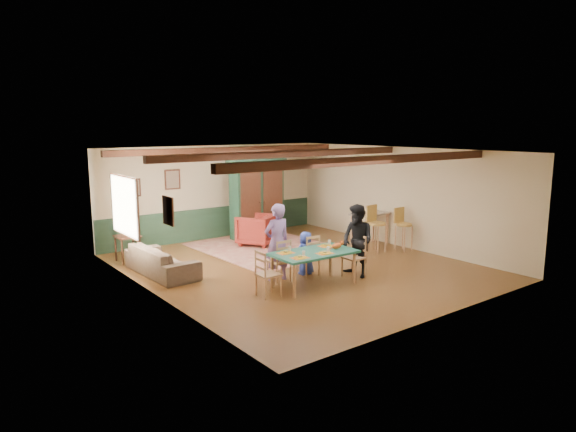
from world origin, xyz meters
TOP-DOWN VIEW (x-y plane):
  - floor at (0.00, 0.00)m, footprint 8.00×8.00m
  - wall_back at (0.00, 4.00)m, footprint 7.00×0.02m
  - wall_left at (-3.50, 0.00)m, footprint 0.02×8.00m
  - wall_right at (3.50, 0.00)m, footprint 0.02×8.00m
  - ceiling at (0.00, 0.00)m, footprint 7.00×8.00m
  - wainscot_back at (0.00, 3.98)m, footprint 6.95×0.03m
  - ceiling_beam_front at (0.00, -2.30)m, footprint 6.95×0.16m
  - ceiling_beam_mid at (0.00, 0.40)m, footprint 6.95×0.16m
  - ceiling_beam_back at (0.00, 3.00)m, footprint 6.95×0.16m
  - window_left at (-3.47, 1.70)m, footprint 0.06×1.60m
  - picture_left_wall at (-3.47, -0.60)m, footprint 0.04×0.42m
  - picture_back_a at (-1.30, 3.97)m, footprint 0.45×0.04m
  - picture_back_b at (-2.40, 3.97)m, footprint 0.38×0.04m
  - dining_table at (-0.69, -1.35)m, footprint 1.76×1.01m
  - dining_chair_far_left at (-1.05, -0.65)m, footprint 0.42×0.43m
  - dining_chair_far_right at (-0.28, -0.67)m, footprint 0.42×0.43m
  - dining_chair_end_left at (-1.79, -1.32)m, footprint 0.43×0.42m
  - dining_chair_end_right at (0.42, -1.38)m, footprint 0.43×0.42m
  - person_man at (-1.05, -0.57)m, footprint 0.62×0.41m
  - person_woman at (0.51, -1.39)m, footprint 0.62×0.79m
  - person_child at (-0.28, -0.59)m, footprint 0.48×0.32m
  - cat at (-0.16, -1.46)m, footprint 0.35×0.14m
  - place_setting_near_left at (-1.22, -1.57)m, footprint 0.39×0.30m
  - place_setting_near_center at (-0.60, -1.59)m, footprint 0.39×0.30m
  - place_setting_far_left at (-1.21, -1.09)m, footprint 0.39×0.30m
  - place_setting_far_right at (-0.15, -1.13)m, footprint 0.39×0.30m
  - area_rug at (0.46, 1.96)m, footprint 3.30×3.88m
  - armoire at (0.92, 3.15)m, footprint 1.69×0.77m
  - armchair at (0.44, 2.44)m, footprint 1.27×1.28m
  - sofa at (-2.82, 1.36)m, footprint 0.94×2.17m
  - end_table at (-3.03, 2.85)m, footprint 0.54×0.54m
  - table_lamp at (-3.03, 2.85)m, footprint 0.35×0.35m
  - counter_table at (2.91, 0.55)m, footprint 1.15×0.74m
  - bar_stool_left at (2.47, -0.13)m, footprint 0.48×0.52m
  - bar_stool_right at (3.14, -0.47)m, footprint 0.41×0.45m

SIDE VIEW (x-z plane):
  - floor at x=0.00m, z-range 0.00..0.00m
  - area_rug at x=0.46m, z-range 0.00..0.01m
  - sofa at x=-2.82m, z-range 0.00..0.62m
  - end_table at x=-3.03m, z-range 0.00..0.65m
  - dining_table at x=-0.69m, z-range 0.00..0.72m
  - armchair at x=0.44m, z-range 0.00..0.86m
  - wainscot_back at x=0.00m, z-range 0.00..0.90m
  - counter_table at x=2.91m, z-range 0.00..0.90m
  - dining_chair_far_left at x=-1.05m, z-range 0.00..0.91m
  - dining_chair_far_right at x=-0.28m, z-range 0.00..0.91m
  - dining_chair_end_left at x=-1.79m, z-range 0.00..0.91m
  - dining_chair_end_right at x=0.42m, z-range 0.00..0.91m
  - person_child at x=-0.28m, z-range 0.00..0.97m
  - bar_stool_right at x=3.14m, z-range 0.00..1.14m
  - bar_stool_left at x=2.47m, z-range 0.00..1.22m
  - place_setting_near_left at x=-1.22m, z-range 0.72..0.83m
  - place_setting_near_center at x=-0.60m, z-range 0.72..0.83m
  - place_setting_far_left at x=-1.21m, z-range 0.72..0.83m
  - place_setting_far_right at x=-0.15m, z-range 0.72..0.83m
  - person_woman at x=0.51m, z-range 0.00..1.59m
  - cat at x=-0.16m, z-range 0.72..0.89m
  - person_man at x=-1.05m, z-range 0.00..1.66m
  - table_lamp at x=-3.03m, z-range 0.65..1.24m
  - armoire at x=0.92m, z-range 0.00..2.33m
  - wall_back at x=0.00m, z-range 0.00..2.70m
  - wall_left at x=-3.50m, z-range 0.00..2.70m
  - wall_right at x=3.50m, z-range 0.00..2.70m
  - window_left at x=-3.47m, z-range 0.90..2.20m
  - picture_back_b at x=-2.40m, z-range 1.41..1.89m
  - picture_left_wall at x=-3.47m, z-range 1.49..2.01m
  - picture_back_a at x=-1.30m, z-range 1.52..2.08m
  - ceiling_beam_front at x=0.00m, z-range 2.53..2.69m
  - ceiling_beam_mid at x=0.00m, z-range 2.53..2.69m
  - ceiling_beam_back at x=0.00m, z-range 2.53..2.69m
  - ceiling at x=0.00m, z-range 2.69..2.71m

